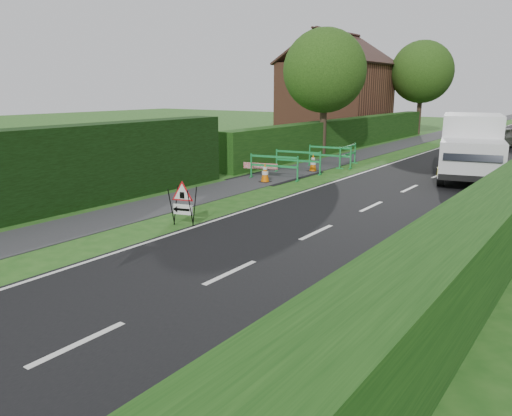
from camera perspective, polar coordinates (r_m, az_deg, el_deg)
The scene contains 19 objects.
ground at distance 11.05m, azimuth -16.50°, elevation -5.97°, with size 120.00×120.00×0.00m, color #1F4F16.
footpath at distance 42.97m, azimuth 20.41°, elevation 7.90°, with size 2.00×90.00×0.02m, color #2D2D30.
hedge_west_far at distance 31.48m, azimuth 10.40°, elevation 6.76°, with size 1.00×24.00×1.80m, color #14380F.
house_west at distance 40.67m, azimuth 9.04°, elevation 12.38°, with size 7.50×7.40×7.88m.
tree_nw at distance 27.54m, azimuth 7.86°, elevation 15.26°, with size 4.40×4.40×6.70m.
tree_fw at distance 42.33m, azimuth 18.44°, elevation 14.53°, with size 4.80×4.80×7.24m.
triangle_sign at distance 13.28m, azimuth -8.53°, elevation 0.91°, with size 0.88×0.88×1.03m.
works_van at distance 21.77m, azimuth 23.35°, elevation 6.55°, with size 3.46×5.95×2.56m.
traffic_cone_0 at distance 18.06m, azimuth 25.23°, elevation 2.05°, with size 0.38×0.38×0.79m.
traffic_cone_1 at distance 19.61m, azimuth 26.11°, elevation 2.77°, with size 0.38×0.38×0.79m.
traffic_cone_2 at distance 23.01m, azimuth 26.43°, elevation 4.14°, with size 0.38×0.38×0.79m.
traffic_cone_3 at distance 19.47m, azimuth 1.04°, elevation 4.08°, with size 0.38×0.38×0.79m.
traffic_cone_4 at distance 22.21m, azimuth 6.54°, elevation 5.17°, with size 0.38×0.38×0.79m.
ped_barrier_0 at distance 20.08m, azimuth 2.07°, elevation 5.05°, with size 2.09×0.78×1.00m.
ped_barrier_1 at distance 21.65m, azimuth 4.83°, elevation 5.63°, with size 2.09×0.72×1.00m.
ped_barrier_2 at distance 23.50m, azimuth 8.44°, elevation 6.15°, with size 2.09×0.64×1.00m.
ped_barrier_3 at distance 24.03m, azimuth 10.46°, elevation 6.24°, with size 0.53×2.08×1.00m.
redwhite_plank at distance 20.79m, azimuth 0.51°, elevation 3.59°, with size 1.50×0.04×0.25m, color red.
hatchback_car at distance 34.47m, azimuth 25.99°, elevation 7.28°, with size 1.53×3.80×1.30m, color silver.
Camera 1 is at (8.35, -6.29, 3.58)m, focal length 35.00 mm.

